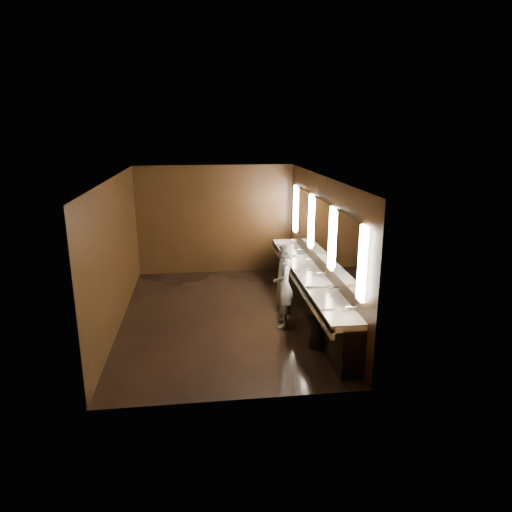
% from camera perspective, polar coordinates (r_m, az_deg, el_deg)
% --- Properties ---
extents(floor, '(6.00, 6.00, 0.00)m').
position_cam_1_polar(floor, '(9.38, -4.17, -7.49)').
color(floor, black).
rests_on(floor, ground).
extents(ceiling, '(4.00, 6.00, 0.02)m').
position_cam_1_polar(ceiling, '(8.67, -4.54, 9.79)').
color(ceiling, '#2D2D2B').
rests_on(ceiling, wall_back).
extents(wall_back, '(4.00, 0.02, 2.80)m').
position_cam_1_polar(wall_back, '(11.84, -5.10, 4.51)').
color(wall_back, black).
rests_on(wall_back, floor).
extents(wall_front, '(4.00, 0.02, 2.80)m').
position_cam_1_polar(wall_front, '(6.07, -2.89, -6.43)').
color(wall_front, black).
rests_on(wall_front, floor).
extents(wall_left, '(0.02, 6.00, 2.80)m').
position_cam_1_polar(wall_left, '(9.05, -17.09, 0.37)').
color(wall_left, black).
rests_on(wall_left, floor).
extents(wall_right, '(0.02, 6.00, 2.80)m').
position_cam_1_polar(wall_right, '(9.23, 8.15, 1.20)').
color(wall_right, black).
rests_on(wall_right, floor).
extents(sink_counter, '(0.55, 5.40, 1.01)m').
position_cam_1_polar(sink_counter, '(9.44, 6.73, -4.16)').
color(sink_counter, black).
rests_on(sink_counter, floor).
extents(mirror_band, '(0.06, 5.03, 1.15)m').
position_cam_1_polar(mirror_band, '(9.14, 8.12, 3.32)').
color(mirror_band, '#FEE8C6').
rests_on(mirror_band, wall_right).
extents(person, '(0.48, 0.65, 1.63)m').
position_cam_1_polar(person, '(8.65, 3.46, -3.70)').
color(person, '#80A1BF').
rests_on(person, floor).
extents(trash_bin, '(0.43, 0.43, 0.53)m').
position_cam_1_polar(trash_bin, '(8.10, 7.74, -9.43)').
color(trash_bin, black).
rests_on(trash_bin, floor).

